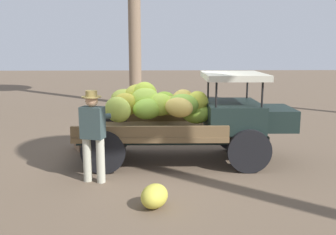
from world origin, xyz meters
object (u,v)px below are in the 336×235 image
at_px(truck, 186,115).
at_px(loose_banana_bunch, 154,196).
at_px(wooden_crate, 85,140).
at_px(farmer, 93,131).

height_order(truck, loose_banana_bunch, truck).
relative_size(truck, wooden_crate, 9.15).
bearing_deg(farmer, loose_banana_bunch, -120.53).
bearing_deg(farmer, truck, -38.62).
distance_m(farmer, loose_banana_bunch, 1.75).
distance_m(wooden_crate, loose_banana_bunch, 3.73).
distance_m(truck, loose_banana_bunch, 2.61).
bearing_deg(loose_banana_bunch, farmer, 133.54).
bearing_deg(truck, farmer, -143.85).
xyz_separation_m(truck, farmer, (-1.74, -1.24, -0.05)).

